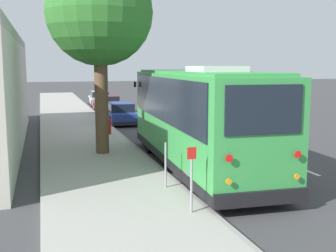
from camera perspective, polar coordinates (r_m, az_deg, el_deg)
name	(u,v)px	position (r m, az deg, el deg)	size (l,w,h in m)	color
ground_plane	(200,160)	(16.18, 4.34, -4.58)	(160.00, 160.00, 0.00)	#3D3D3F
sidewalk_slab	(96,165)	(15.22, -9.66, -5.20)	(80.00, 3.83, 0.15)	#A3A099
curb_strip	(151,161)	(15.58, -2.38, -4.78)	(80.00, 0.14, 0.15)	gray
shuttle_bus	(197,114)	(14.62, 3.97, 1.64)	(10.17, 2.92, 3.56)	green
parked_sedan_blue	(120,114)	(26.41, -6.50, 1.69)	(4.65, 1.78, 1.28)	navy
parked_sedan_maroon	(107,105)	(32.08, -8.20, 2.85)	(4.52, 1.78, 1.32)	maroon
parked_sedan_silver	(100,99)	(38.06, -9.25, 3.65)	(4.39, 1.81, 1.30)	#A8AAAF
street_tree	(99,6)	(16.83, -9.34, 15.74)	(4.06, 4.06, 8.06)	brown
sign_post_near	(191,179)	(9.89, 3.20, -7.19)	(0.06, 0.22, 1.56)	gray
sign_post_far	(166,165)	(11.89, -0.33, -5.32)	(0.06, 0.06, 1.29)	gray
fire_hydrant	(109,126)	(21.32, -8.00, -0.01)	(0.22, 0.22, 0.81)	red
lane_stripe_mid	(298,167)	(15.64, 17.26, -5.37)	(2.40, 0.14, 0.01)	silver
lane_stripe_ahead	(227,139)	(20.76, 7.99, -1.77)	(2.40, 0.14, 0.01)	silver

